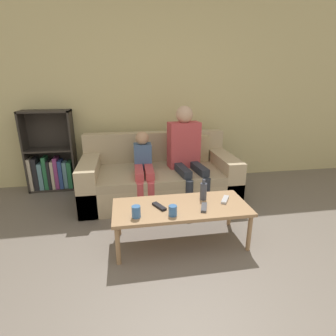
# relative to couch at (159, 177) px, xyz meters

# --- Properties ---
(wall_back) EXTENTS (12.00, 0.06, 2.60)m
(wall_back) POSITION_rel_couch_xyz_m (0.02, 0.68, 1.03)
(wall_back) COLOR beige
(wall_back) RESTS_ON ground_plane
(couch) EXTENTS (1.94, 0.99, 0.80)m
(couch) POSITION_rel_couch_xyz_m (0.00, 0.00, 0.00)
(couch) COLOR tan
(couch) RESTS_ON ground_plane
(bookshelf) EXTENTS (0.64, 0.28, 1.11)m
(bookshelf) POSITION_rel_couch_xyz_m (-1.46, 0.52, 0.14)
(bookshelf) COLOR #332D28
(bookshelf) RESTS_ON ground_plane
(coffee_table) EXTENTS (1.25, 0.54, 0.38)m
(coffee_table) POSITION_rel_couch_xyz_m (0.06, -1.10, 0.08)
(coffee_table) COLOR #A87F56
(coffee_table) RESTS_ON ground_plane
(person_adult) EXTENTS (0.43, 0.70, 1.19)m
(person_adult) POSITION_rel_couch_xyz_m (0.34, -0.08, 0.41)
(person_adult) COLOR #282D38
(person_adult) RESTS_ON ground_plane
(person_child) EXTENTS (0.24, 0.67, 0.88)m
(person_child) POSITION_rel_couch_xyz_m (-0.21, -0.16, 0.23)
(person_child) COLOR #C6474C
(person_child) RESTS_ON ground_plane
(cup_near) EXTENTS (0.07, 0.07, 0.09)m
(cup_near) POSITION_rel_couch_xyz_m (-0.05, -1.27, 0.16)
(cup_near) COLOR #3D70B2
(cup_near) RESTS_ON coffee_table
(cup_far) EXTENTS (0.07, 0.07, 0.10)m
(cup_far) POSITION_rel_couch_xyz_m (-0.36, -1.25, 0.17)
(cup_far) COLOR #3D70B2
(cup_far) RESTS_ON coffee_table
(tv_remote_0) EXTENTS (0.12, 0.17, 0.02)m
(tv_remote_0) POSITION_rel_couch_xyz_m (-0.15, -1.10, 0.13)
(tv_remote_0) COLOR black
(tv_remote_0) RESTS_ON coffee_table
(tv_remote_1) EXTENTS (0.10, 0.18, 0.02)m
(tv_remote_1) POSITION_rel_couch_xyz_m (0.25, -1.19, 0.13)
(tv_remote_1) COLOR #47474C
(tv_remote_1) RESTS_ON coffee_table
(tv_remote_2) EXTENTS (0.13, 0.17, 0.02)m
(tv_remote_2) POSITION_rel_couch_xyz_m (0.50, -1.06, 0.13)
(tv_remote_2) COLOR #B7B7BC
(tv_remote_2) RESTS_ON coffee_table
(bottle) EXTENTS (0.06, 0.06, 0.21)m
(bottle) POSITION_rel_couch_xyz_m (0.30, -1.00, 0.21)
(bottle) COLOR #424756
(bottle) RESTS_ON coffee_table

